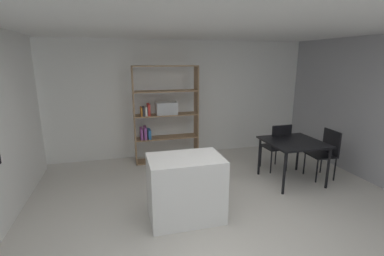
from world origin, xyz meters
TOP-DOWN VIEW (x-y plane):
  - ground_plane at (0.00, 0.00)m, footprint 9.00×9.00m
  - ceiling_slab at (0.00, 0.00)m, footprint 6.55×6.44m
  - back_partition at (0.00, 3.19)m, footprint 6.55×0.06m
  - kitchen_island at (-0.28, 0.45)m, footprint 1.00×0.68m
  - open_bookshelf at (-0.21, 2.77)m, footprint 1.36×0.33m
  - dining_table at (1.85, 1.13)m, footprint 0.96×0.96m
  - dining_chair_window_side at (2.55, 1.13)m, footprint 0.45×0.46m
  - dining_chair_far at (1.86, 1.63)m, footprint 0.44×0.45m

SIDE VIEW (x-z plane):
  - ground_plane at x=0.00m, z-range 0.00..0.00m
  - kitchen_island at x=-0.28m, z-range 0.00..0.89m
  - dining_chair_window_side at x=2.55m, z-range 0.08..0.99m
  - dining_chair_far at x=1.86m, z-range 0.08..1.04m
  - dining_table at x=1.85m, z-range 0.30..1.06m
  - open_bookshelf at x=-0.21m, z-range 0.02..2.06m
  - back_partition at x=0.00m, z-range 0.00..2.58m
  - ceiling_slab at x=0.00m, z-range 2.58..2.64m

